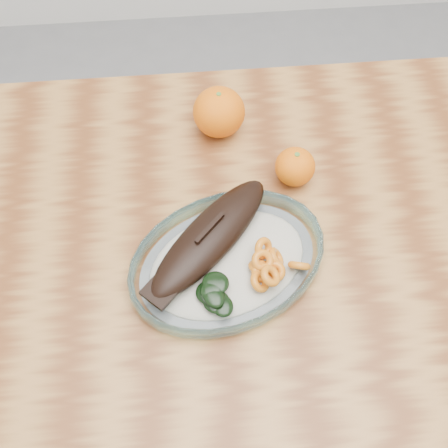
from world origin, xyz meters
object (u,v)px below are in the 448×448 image
at_px(plated_meal, 227,259).
at_px(orange_left, 219,112).
at_px(dining_table, 282,286).
at_px(orange_right, 295,167).

xyz_separation_m(plated_meal, orange_left, (0.01, 0.26, 0.02)).
bearing_deg(plated_meal, orange_left, 66.79).
height_order(dining_table, orange_right, orange_right).
distance_m(dining_table, plated_meal, 0.15).
distance_m(dining_table, orange_right, 0.20).
bearing_deg(plated_meal, orange_right, 29.52).
bearing_deg(plated_meal, dining_table, -19.41).
relative_size(orange_left, orange_right, 1.36).
distance_m(dining_table, orange_left, 0.31).
xyz_separation_m(plated_meal, orange_right, (0.12, 0.15, 0.01)).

